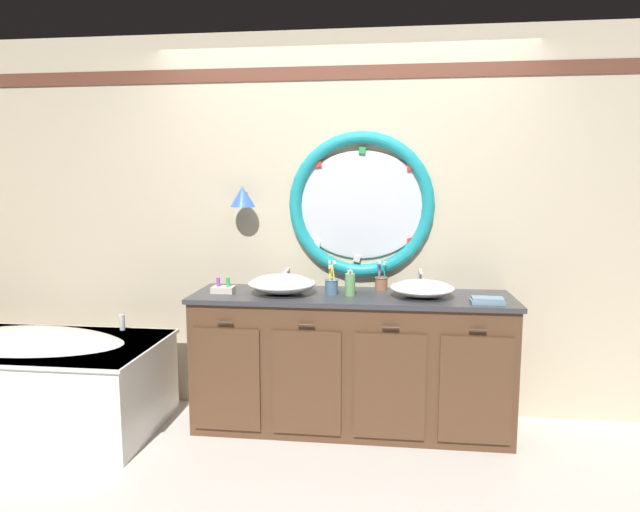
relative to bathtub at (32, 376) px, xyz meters
name	(u,v)px	position (x,y,z in m)	size (l,w,h in m)	color
ground_plane	(333,444)	(1.97, 0.01, -0.35)	(14.00, 14.00, 0.00)	silver
back_wall_assembly	(343,224)	(1.98, 0.59, 0.96)	(6.40, 0.26, 2.60)	beige
vanity_counter	(351,361)	(2.06, 0.28, 0.09)	(2.05, 0.59, 0.89)	brown
bathtub	(32,376)	(0.00, 0.00, 0.00)	(1.67, 0.88, 0.69)	white
sink_basin_left	(282,284)	(1.61, 0.26, 0.60)	(0.44, 0.44, 0.13)	white
sink_basin_right	(422,288)	(2.50, 0.26, 0.59)	(0.40, 0.40, 0.11)	white
faucet_set_left	(288,279)	(1.61, 0.47, 0.59)	(0.20, 0.15, 0.14)	silver
faucet_set_right	(420,282)	(2.50, 0.48, 0.59)	(0.21, 0.12, 0.15)	silver
toothbrush_holder_left	(332,286)	(1.93, 0.27, 0.59)	(0.09, 0.09, 0.22)	slate
toothbrush_holder_right	(381,282)	(2.24, 0.46, 0.59)	(0.09, 0.09, 0.20)	#996647
soap_dispenser	(350,284)	(2.05, 0.25, 0.61)	(0.06, 0.07, 0.17)	#6BAD66
folded_hand_towel	(487,300)	(2.88, 0.12, 0.55)	(0.20, 0.12, 0.04)	#7593A8
toiletry_basket	(223,289)	(1.22, 0.24, 0.56)	(0.14, 0.10, 0.10)	beige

